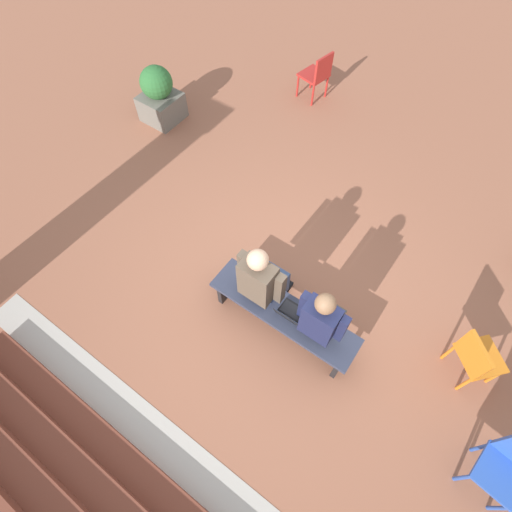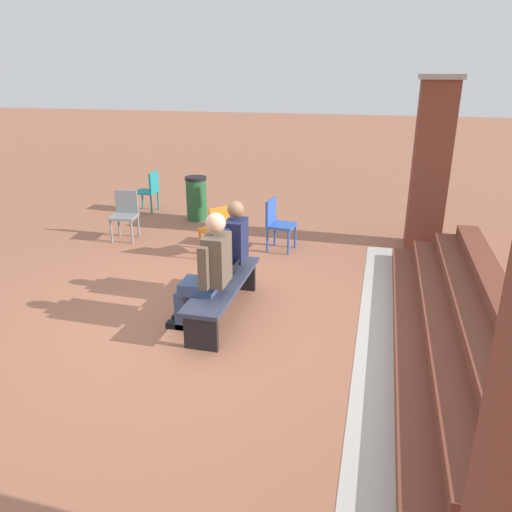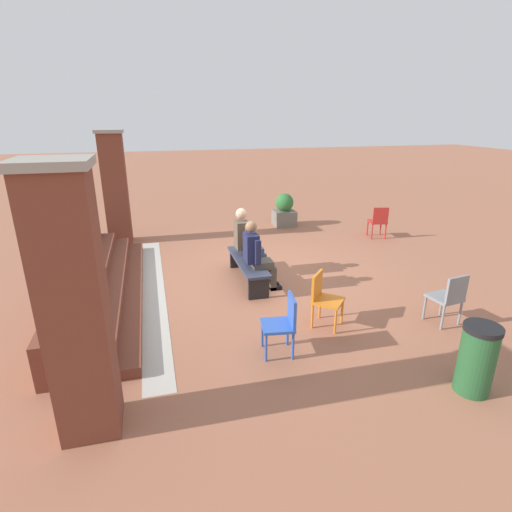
{
  "view_description": "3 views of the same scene",
  "coord_description": "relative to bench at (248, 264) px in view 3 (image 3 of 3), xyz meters",
  "views": [
    {
      "loc": [
        -0.97,
        1.96,
        4.57
      ],
      "look_at": [
        0.35,
        0.1,
        0.93
      ],
      "focal_mm": 28.0,
      "sensor_mm": 36.0,
      "label": 1
    },
    {
      "loc": [
        5.02,
        1.96,
        2.8
      ],
      "look_at": [
        -0.16,
        0.66,
        0.81
      ],
      "focal_mm": 35.0,
      "sensor_mm": 36.0,
      "label": 2
    },
    {
      "loc": [
        -7.14,
        1.96,
        3.1
      ],
      "look_at": [
        -0.39,
        0.17,
        0.6
      ],
      "focal_mm": 28.0,
      "sensor_mm": 36.0,
      "label": 3
    }
  ],
  "objects": [
    {
      "name": "concrete_strip",
      "position": [
        -0.0,
        1.8,
        -0.35
      ],
      "size": [
        6.01,
        0.4,
        0.01
      ],
      "primitive_type": "cube",
      "color": "#B7B2A8",
      "rests_on": "ground"
    },
    {
      "name": "litter_bin",
      "position": [
        -3.85,
        -1.77,
        0.08
      ],
      "size": [
        0.42,
        0.42,
        0.86
      ],
      "color": "#23562D",
      "rests_on": "ground"
    },
    {
      "name": "plastic_chair_foreground",
      "position": [
        -2.51,
        0.13,
        0.13
      ],
      "size": [
        0.47,
        0.47,
        0.84
      ],
      "color": "#2D56B7",
      "rests_on": "ground"
    },
    {
      "name": "planter",
      "position": [
        3.77,
        -2.02,
        0.08
      ],
      "size": [
        0.6,
        0.6,
        0.94
      ],
      "color": "#6B665B",
      "rests_on": "ground"
    },
    {
      "name": "ground_plane",
      "position": [
        0.15,
        -0.27,
        -0.35
      ],
      "size": [
        60.0,
        60.0,
        0.0
      ],
      "primitive_type": "plane",
      "color": "#9E6047"
    },
    {
      "name": "brick_pillar_right_of_steps",
      "position": [
        3.35,
        2.52,
        1.03
      ],
      "size": [
        0.64,
        0.64,
        2.75
      ],
      "color": "brown",
      "rests_on": "ground"
    },
    {
      "name": "brick_pillar_left_of_steps",
      "position": [
        -3.3,
        2.47,
        1.03
      ],
      "size": [
        0.64,
        0.64,
        2.75
      ],
      "color": "brown",
      "rests_on": "ground"
    },
    {
      "name": "plastic_chair_far_left",
      "position": [
        -1.94,
        -0.71,
        0.13
      ],
      "size": [
        0.59,
        0.59,
        0.84
      ],
      "color": "orange",
      "rests_on": "ground"
    },
    {
      "name": "person_student",
      "position": [
        -0.43,
        -0.07,
        0.36
      ],
      "size": [
        0.53,
        0.67,
        1.33
      ],
      "color": "#4C473D",
      "rests_on": "ground"
    },
    {
      "name": "brick_steps",
      "position": [
        -0.0,
        2.75,
        -0.13
      ],
      "size": [
        5.21,
        1.2,
        0.6
      ],
      "color": "brown",
      "rests_on": "ground"
    },
    {
      "name": "bench",
      "position": [
        0.0,
        0.0,
        0.0
      ],
      "size": [
        1.8,
        0.44,
        0.45
      ],
      "color": "#33384C",
      "rests_on": "ground"
    },
    {
      "name": "plastic_chair_near_bench_right",
      "position": [
        1.94,
        -3.98,
        0.13
      ],
      "size": [
        0.49,
        0.49,
        0.84
      ],
      "color": "red",
      "rests_on": "ground"
    },
    {
      "name": "plastic_chair_far_right",
      "position": [
        -2.42,
        -2.56,
        0.13
      ],
      "size": [
        0.48,
        0.48,
        0.84
      ],
      "color": "gray",
      "rests_on": "ground"
    },
    {
      "name": "laptop",
      "position": [
        -0.1,
        0.01,
        0.15
      ],
      "size": [
        0.32,
        0.29,
        0.21
      ],
      "color": "black",
      "rests_on": "bench"
    },
    {
      "name": "person_adult",
      "position": [
        0.34,
        -0.07,
        0.38
      ],
      "size": [
        0.57,
        0.72,
        1.39
      ],
      "color": "#384C75",
      "rests_on": "ground"
    }
  ]
}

